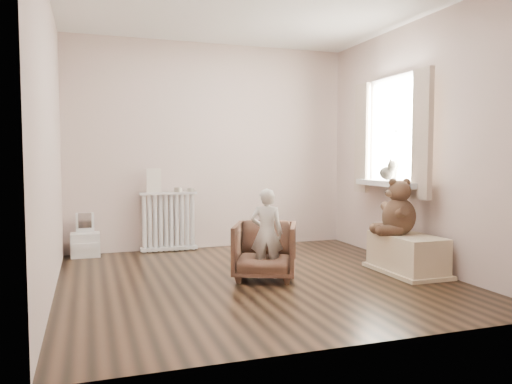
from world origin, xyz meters
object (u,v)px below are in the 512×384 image
object	(u,v)px
radiator	(169,220)
teddy_bear	(399,206)
child	(267,233)
toy_bench	(407,253)
armchair	(265,250)
plush_cat	(388,172)
toy_vanity	(85,233)

from	to	relation	value
radiator	teddy_bear	distance (m)	2.77
teddy_bear	child	bearing A→B (deg)	-173.49
child	teddy_bear	bearing A→B (deg)	-159.99
radiator	teddy_bear	xyz separation A→B (m)	(2.04, -1.85, 0.28)
child	toy_bench	xyz separation A→B (m)	(1.44, -0.18, -0.24)
armchair	plush_cat	xyz separation A→B (m)	(1.58, 0.34, 0.73)
toy_bench	plush_cat	world-z (taller)	plush_cat
teddy_bear	plush_cat	xyz separation A→B (m)	(0.19, 0.50, 0.33)
toy_bench	child	bearing A→B (deg)	172.69
toy_vanity	teddy_bear	xyz separation A→B (m)	(3.02, -1.82, 0.40)
radiator	plush_cat	world-z (taller)	plush_cat
toy_bench	plush_cat	size ratio (longest dim) A/B	2.97
child	toy_bench	bearing A→B (deg)	-162.77
child	teddy_bear	world-z (taller)	teddy_bear
armchair	toy_vanity	bearing A→B (deg)	159.15
toy_vanity	child	xyz separation A→B (m)	(1.63, -1.71, 0.17)
toy_bench	teddy_bear	distance (m)	0.48
child	plush_cat	distance (m)	1.71
toy_vanity	plush_cat	world-z (taller)	plush_cat
armchair	toy_bench	world-z (taller)	armchair
radiator	plush_cat	size ratio (longest dim) A/B	2.66
toy_vanity	armchair	world-z (taller)	armchair
armchair	toy_bench	bearing A→B (deg)	15.27
child	teddy_bear	size ratio (longest dim) A/B	1.52
plush_cat	armchair	bearing A→B (deg)	-154.34
armchair	radiator	bearing A→B (deg)	135.85
teddy_bear	plush_cat	world-z (taller)	plush_cat
teddy_bear	radiator	bearing A→B (deg)	148.93
armchair	plush_cat	world-z (taller)	plush_cat
radiator	toy_vanity	size ratio (longest dim) A/B	1.43
radiator	toy_bench	world-z (taller)	radiator
toy_vanity	radiator	bearing A→B (deg)	1.76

